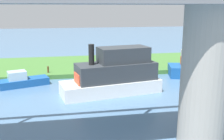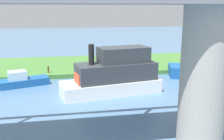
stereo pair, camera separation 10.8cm
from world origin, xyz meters
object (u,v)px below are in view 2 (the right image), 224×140
at_px(mooring_post, 48,69).
at_px(motorboat_red, 23,80).
at_px(riverboat_paddlewheel, 114,75).
at_px(motorboat_white, 215,62).
at_px(person_on_bank, 141,61).
at_px(bridge_pylon, 204,78).

relative_size(mooring_post, motorboat_red, 0.15).
relative_size(riverboat_paddlewheel, motorboat_white, 0.97).
bearing_deg(mooring_post, person_on_bank, -174.28).
distance_m(person_on_bank, riverboat_paddlewheel, 10.07).
relative_size(bridge_pylon, motorboat_red, 1.56).
distance_m(bridge_pylon, mooring_post, 20.76).
bearing_deg(person_on_bank, mooring_post, 5.72).
distance_m(person_on_bank, motorboat_red, 15.00).
xyz_separation_m(person_on_bank, motorboat_white, (-7.52, 4.71, 0.63)).
bearing_deg(mooring_post, riverboat_paddlewheel, 131.48).
bearing_deg(person_on_bank, riverboat_paddlewheel, 58.60).
xyz_separation_m(mooring_post, riverboat_paddlewheel, (-6.55, 7.40, 0.91)).
distance_m(mooring_post, motorboat_red, 4.26).
bearing_deg(bridge_pylon, mooring_post, -61.73).
height_order(person_on_bank, mooring_post, person_on_bank).
bearing_deg(motorboat_red, motorboat_white, 179.81).
bearing_deg(riverboat_paddlewheel, motorboat_white, -163.11).
bearing_deg(mooring_post, bridge_pylon, 118.27).
xyz_separation_m(bridge_pylon, mooring_post, (9.71, -18.06, -3.21)).
relative_size(person_on_bank, motorboat_red, 0.27).
height_order(mooring_post, riverboat_paddlewheel, riverboat_paddlewheel).
height_order(bridge_pylon, motorboat_red, bridge_pylon).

